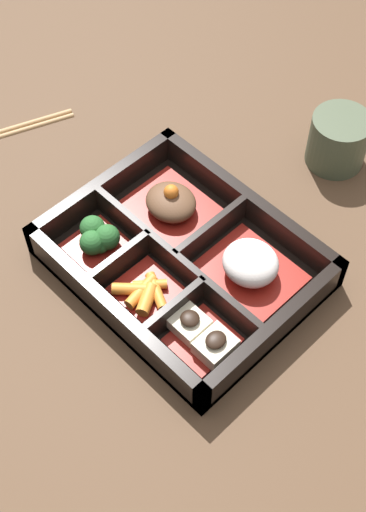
{
  "coord_description": "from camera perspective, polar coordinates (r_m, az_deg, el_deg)",
  "views": [
    {
      "loc": [
        0.34,
        -0.33,
        0.7
      ],
      "look_at": [
        0.0,
        0.0,
        0.03
      ],
      "focal_mm": 50.0,
      "sensor_mm": 36.0,
      "label": 1
    }
  ],
  "objects": [
    {
      "name": "chopsticks",
      "position": [
        1.01,
        -14.33,
        9.58
      ],
      "size": [
        0.09,
        0.2,
        0.01
      ],
      "color": "#A87F51",
      "rests_on": "ground_plane"
    },
    {
      "name": "bowl_carrots",
      "position": [
        0.81,
        -2.97,
        -2.91
      ],
      "size": [
        0.07,
        0.07,
        0.02
      ],
      "color": "maroon",
      "rests_on": "bento_base"
    },
    {
      "name": "bento_base",
      "position": [
        0.84,
        0.0,
        -0.78
      ],
      "size": [
        0.29,
        0.23,
        0.01
      ],
      "color": "black",
      "rests_on": "ground_plane"
    },
    {
      "name": "tea_cup",
      "position": [
        0.95,
        12.32,
        9.11
      ],
      "size": [
        0.08,
        0.08,
        0.07
      ],
      "color": "#424C38",
      "rests_on": "ground_plane"
    },
    {
      "name": "bowl_tofu",
      "position": [
        0.77,
        1.65,
        -6.49
      ],
      "size": [
        0.07,
        0.07,
        0.03
      ],
      "color": "maroon",
      "rests_on": "bento_base"
    },
    {
      "name": "bento_rim",
      "position": [
        0.82,
        -0.18,
        -0.22
      ],
      "size": [
        0.29,
        0.23,
        0.05
      ],
      "color": "black",
      "rests_on": "ground_plane"
    },
    {
      "name": "bowl_rice",
      "position": [
        0.81,
        5.39,
        -0.77
      ],
      "size": [
        0.11,
        0.09,
        0.04
      ],
      "color": "maroon",
      "rests_on": "bento_base"
    },
    {
      "name": "bowl_stew",
      "position": [
        0.87,
        -0.97,
        4.14
      ],
      "size": [
        0.11,
        0.09,
        0.05
      ],
      "color": "maroon",
      "rests_on": "bento_base"
    },
    {
      "name": "bowl_greens",
      "position": [
        0.84,
        -6.84,
        1.38
      ],
      "size": [
        0.07,
        0.07,
        0.04
      ],
      "color": "maroon",
      "rests_on": "bento_base"
    },
    {
      "name": "ground_plane",
      "position": [
        0.84,
        0.0,
        -0.97
      ],
      "size": [
        3.0,
        3.0,
        0.0
      ],
      "primitive_type": "plane",
      "color": "#4C3523"
    }
  ]
}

